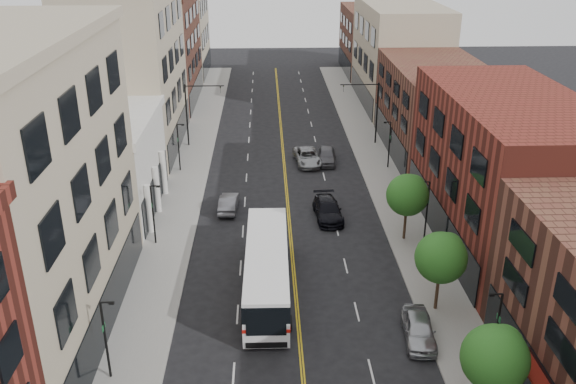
{
  "coord_description": "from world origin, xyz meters",
  "views": [
    {
      "loc": [
        -1.91,
        -19.99,
        23.8
      ],
      "look_at": [
        -0.3,
        22.77,
        5.0
      ],
      "focal_mm": 38.0,
      "sensor_mm": 36.0,
      "label": 1
    }
  ],
  "objects": [
    {
      "name": "sidewalk_left",
      "position": [
        -10.0,
        35.0,
        0.07
      ],
      "size": [
        4.0,
        110.0,
        0.15
      ],
      "primitive_type": "cube",
      "color": "gray",
      "rests_on": "ground"
    },
    {
      "name": "sidewalk_right",
      "position": [
        10.0,
        35.0,
        0.07
      ],
      "size": [
        4.0,
        110.0,
        0.15
      ],
      "primitive_type": "cube",
      "color": "gray",
      "rests_on": "ground"
    },
    {
      "name": "bldg_l_tanoffice",
      "position": [
        -17.0,
        13.0,
        9.0
      ],
      "size": [
        10.0,
        22.0,
        18.0
      ],
      "primitive_type": "cube",
      "color": "tan",
      "rests_on": "ground"
    },
    {
      "name": "bldg_l_white",
      "position": [
        -17.0,
        31.0,
        4.0
      ],
      "size": [
        10.0,
        14.0,
        8.0
      ],
      "primitive_type": "cube",
      "color": "silver",
      "rests_on": "ground"
    },
    {
      "name": "bldg_l_far_a",
      "position": [
        -17.0,
        48.0,
        9.0
      ],
      "size": [
        10.0,
        20.0,
        18.0
      ],
      "primitive_type": "cube",
      "color": "tan",
      "rests_on": "ground"
    },
    {
      "name": "bldg_l_far_b",
      "position": [
        -17.0,
        68.0,
        7.5
      ],
      "size": [
        10.0,
        20.0,
        15.0
      ],
      "primitive_type": "cube",
      "color": "brown",
      "rests_on": "ground"
    },
    {
      "name": "bldg_l_far_c",
      "position": [
        -17.0,
        86.0,
        10.0
      ],
      "size": [
        10.0,
        16.0,
        20.0
      ],
      "primitive_type": "cube",
      "color": "tan",
      "rests_on": "ground"
    },
    {
      "name": "bldg_r_mid",
      "position": [
        17.0,
        24.0,
        6.0
      ],
      "size": [
        10.0,
        22.0,
        12.0
      ],
      "primitive_type": "cube",
      "color": "maroon",
      "rests_on": "ground"
    },
    {
      "name": "bldg_r_far_a",
      "position": [
        17.0,
        45.0,
        5.0
      ],
      "size": [
        10.0,
        20.0,
        10.0
      ],
      "primitive_type": "cube",
      "color": "brown",
      "rests_on": "ground"
    },
    {
      "name": "bldg_r_far_b",
      "position": [
        17.0,
        66.0,
        7.0
      ],
      "size": [
        10.0,
        22.0,
        14.0
      ],
      "primitive_type": "cube",
      "color": "tan",
      "rests_on": "ground"
    },
    {
      "name": "bldg_r_far_c",
      "position": [
        17.0,
        86.0,
        5.5
      ],
      "size": [
        10.0,
        18.0,
        11.0
      ],
      "primitive_type": "cube",
      "color": "brown",
      "rests_on": "ground"
    },
    {
      "name": "tree_r_1",
      "position": [
        9.39,
        4.07,
        4.13
      ],
      "size": [
        3.4,
        3.4,
        5.59
      ],
      "color": "black",
      "rests_on": "sidewalk_right"
    },
    {
      "name": "tree_r_2",
      "position": [
        9.39,
        14.07,
        4.13
      ],
      "size": [
        3.4,
        3.4,
        5.59
      ],
      "color": "black",
      "rests_on": "sidewalk_right"
    },
    {
      "name": "tree_r_3",
      "position": [
        9.39,
        24.07,
        4.13
      ],
      "size": [
        3.4,
        3.4,
        5.59
      ],
      "color": "black",
      "rests_on": "sidewalk_right"
    },
    {
      "name": "lamp_l_1",
      "position": [
        -10.95,
        8.0,
        2.97
      ],
      "size": [
        0.81,
        0.55,
        5.05
      ],
      "color": "black",
      "rests_on": "sidewalk_left"
    },
    {
      "name": "lamp_l_2",
      "position": [
        -10.95,
        24.0,
        2.97
      ],
      "size": [
        0.81,
        0.55,
        5.05
      ],
      "color": "black",
      "rests_on": "sidewalk_left"
    },
    {
      "name": "lamp_l_3",
      "position": [
        -10.95,
        40.0,
        2.97
      ],
      "size": [
        0.81,
        0.55,
        5.05
      ],
      "color": "black",
      "rests_on": "sidewalk_left"
    },
    {
      "name": "lamp_r_1",
      "position": [
        10.95,
        8.0,
        2.97
      ],
      "size": [
        0.81,
        0.55,
        5.05
      ],
      "color": "black",
      "rests_on": "sidewalk_right"
    },
    {
      "name": "lamp_r_2",
      "position": [
        10.95,
        24.0,
        2.97
      ],
      "size": [
        0.81,
        0.55,
        5.05
      ],
      "color": "black",
      "rests_on": "sidewalk_right"
    },
    {
      "name": "lamp_r_3",
      "position": [
        10.95,
        40.0,
        2.97
      ],
      "size": [
        0.81,
        0.55,
        5.05
      ],
      "color": "black",
      "rests_on": "sidewalk_right"
    },
    {
      "name": "signal_mast_left",
      "position": [
        -10.27,
        48.0,
        4.65
      ],
      "size": [
        4.49,
        0.18,
        7.2
      ],
      "color": "black",
      "rests_on": "sidewalk_left"
    },
    {
      "name": "signal_mast_right",
      "position": [
        10.27,
        48.0,
        4.65
      ],
      "size": [
        4.49,
        0.18,
        7.2
      ],
      "color": "black",
      "rests_on": "sidewalk_right"
    },
    {
      "name": "city_bus",
      "position": [
        -2.0,
        16.65,
        1.99
      ],
      "size": [
        3.34,
        13.34,
        3.42
      ],
      "rotation": [
        0.0,
        0.0,
        -0.01
      ],
      "color": "white",
      "rests_on": "ground"
    },
    {
      "name": "car_parked_far",
      "position": [
        7.4,
        10.89,
        0.79
      ],
      "size": [
        2.24,
        4.76,
        1.57
      ],
      "primitive_type": "imported",
      "rotation": [
        0.0,
        0.0,
        -0.09
      ],
      "color": "#A6A9AE",
      "rests_on": "ground"
    },
    {
      "name": "car_lane_behind",
      "position": [
        -5.4,
        30.23,
        0.73
      ],
      "size": [
        1.75,
        4.51,
        1.46
      ],
      "primitive_type": "imported",
      "rotation": [
        0.0,
        0.0,
        3.1
      ],
      "color": "#4D4D52",
      "rests_on": "ground"
    },
    {
      "name": "car_lane_a",
      "position": [
        3.43,
        28.32,
        0.8
      ],
      "size": [
        2.56,
        5.61,
        1.59
      ],
      "primitive_type": "imported",
      "rotation": [
        0.0,
        0.0,
        0.06
      ],
      "color": "black",
      "rests_on": "ground"
    },
    {
      "name": "car_lane_b",
      "position": [
        2.53,
        41.79,
        0.78
      ],
      "size": [
        3.16,
        5.85,
        1.56
      ],
      "primitive_type": "imported",
      "rotation": [
        0.0,
        0.0,
        0.1
      ],
      "color": "gray",
      "rests_on": "ground"
    },
    {
      "name": "car_lane_c",
      "position": [
        4.64,
        42.0,
        0.82
      ],
      "size": [
        2.39,
        4.99,
        1.65
      ],
      "primitive_type": "imported",
      "rotation": [
        0.0,
        0.0,
        -0.09
      ],
      "color": "#505055",
      "rests_on": "ground"
    }
  ]
}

